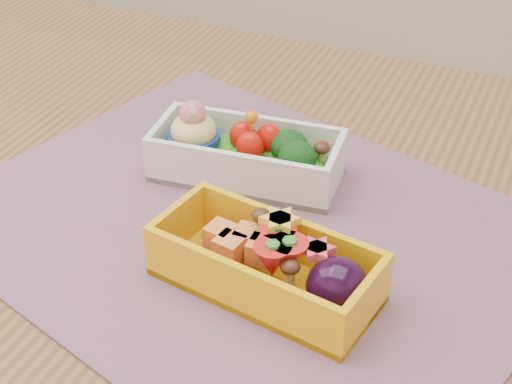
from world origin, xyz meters
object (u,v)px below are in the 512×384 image
at_px(placemat, 246,228).
at_px(bento_yellow, 270,264).
at_px(bento_white, 246,154).
at_px(table, 213,299).

height_order(placemat, bento_yellow, bento_yellow).
relative_size(bento_white, bento_yellow, 0.98).
xyz_separation_m(table, placemat, (0.04, -0.00, 0.10)).
bearing_deg(bento_white, bento_yellow, -65.06).
relative_size(table, bento_white, 6.41).
relative_size(placemat, bento_white, 2.73).
bearing_deg(table, bento_white, 87.57).
distance_m(placemat, bento_yellow, 0.09).
xyz_separation_m(table, bento_white, (0.00, 0.07, 0.13)).
distance_m(placemat, bento_white, 0.09).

